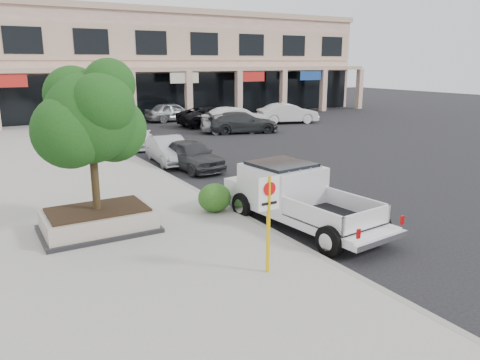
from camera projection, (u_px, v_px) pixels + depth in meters
name	position (u px, v px, depth m)	size (l,w,h in m)	color
ground	(316.00, 227.00, 14.33)	(120.00, 120.00, 0.00)	black
sidewalk	(87.00, 202.00, 16.63)	(8.00, 52.00, 0.15)	gray
curb	(189.00, 187.00, 18.57)	(0.20, 52.00, 0.15)	gray
strip_mall	(159.00, 64.00, 45.46)	(40.55, 12.43, 9.50)	tan
planter	(98.00, 220.00, 13.51)	(3.20, 2.20, 0.68)	black
planter_tree	(94.00, 118.00, 12.98)	(2.90, 2.55, 4.00)	black
no_parking_sign	(269.00, 211.00, 10.58)	(0.55, 0.09, 2.30)	#E6B00C
hedge	(215.00, 198.00, 15.24)	(1.10, 0.99, 0.94)	#144614
pickup_truck	(305.00, 198.00, 14.07)	(2.18, 5.90, 1.86)	silver
curb_car_a	(192.00, 155.00, 21.82)	(1.65, 4.09, 1.39)	#2C2E31
curb_car_b	(169.00, 150.00, 23.22)	(1.42, 4.07, 1.34)	#A3A6AB
curb_car_c	(133.00, 135.00, 27.76)	(1.94, 4.78, 1.39)	white
curb_car_d	(99.00, 122.00, 33.41)	(2.49, 5.41, 1.50)	black
lot_car_a	(230.00, 123.00, 33.07)	(1.72, 4.27, 1.46)	#9EA1A6
lot_car_b	(235.00, 118.00, 34.96)	(1.74, 4.99, 1.65)	silver
lot_car_c	(243.00, 122.00, 33.22)	(2.07, 5.10, 1.48)	#282B2D
lot_car_d	(213.00, 116.00, 36.65)	(2.59, 5.62, 1.56)	black
lot_car_e	(172.00, 112.00, 39.68)	(1.87, 4.66, 1.59)	#95999C
lot_car_f	(288.00, 113.00, 38.38)	(1.72, 4.92, 1.62)	silver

